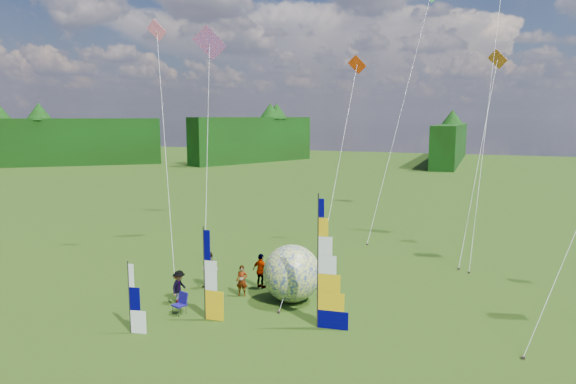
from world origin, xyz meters
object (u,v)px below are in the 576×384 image
(side_banner_far, at_px, (129,299))
(spectator_d, at_px, (261,271))
(side_banner_left, at_px, (204,275))
(feather_banner_main, at_px, (318,264))
(bol_inflatable, at_px, (292,273))
(kite_whale, at_px, (489,94))
(spectator_a, at_px, (242,281))
(camp_chair, at_px, (179,304))
(spectator_b, at_px, (210,270))
(spectator_c, at_px, (179,287))

(side_banner_far, relative_size, spectator_d, 1.62)
(side_banner_left, bearing_deg, feather_banner_main, 6.95)
(bol_inflatable, height_order, kite_whale, kite_whale)
(spectator_a, bearing_deg, camp_chair, -127.23)
(bol_inflatable, height_order, spectator_b, bol_inflatable)
(spectator_d, bearing_deg, feather_banner_main, 154.63)
(camp_chair, relative_size, kite_whale, 0.05)
(bol_inflatable, height_order, camp_chair, bol_inflatable)
(spectator_d, bearing_deg, spectator_b, 38.24)
(bol_inflatable, xyz_separation_m, camp_chair, (-4.05, -3.34, -0.87))
(side_banner_far, xyz_separation_m, bol_inflatable, (4.77, 5.76, -0.09))
(side_banner_far, bearing_deg, spectator_b, 76.41)
(camp_chair, height_order, kite_whale, kite_whale)
(spectator_a, bearing_deg, spectator_c, -151.55)
(side_banner_far, distance_m, spectator_b, 5.96)
(spectator_c, xyz_separation_m, camp_chair, (0.79, -1.21, -0.29))
(spectator_d, height_order, kite_whale, kite_whale)
(spectator_b, relative_size, camp_chair, 1.94)
(spectator_d, distance_m, camp_chair, 4.93)
(side_banner_far, relative_size, spectator_c, 1.85)
(spectator_a, relative_size, kite_whale, 0.08)
(side_banner_far, relative_size, kite_whale, 0.14)
(bol_inflatable, distance_m, spectator_a, 2.59)
(side_banner_far, relative_size, spectator_a, 1.89)
(side_banner_far, distance_m, bol_inflatable, 7.48)
(bol_inflatable, bearing_deg, spectator_b, 177.69)
(bol_inflatable, xyz_separation_m, kite_whale, (8.17, 13.75, 8.75))
(spectator_a, distance_m, spectator_d, 1.46)
(camp_chair, bearing_deg, side_banner_far, -89.20)
(side_banner_far, distance_m, spectator_a, 6.02)
(side_banner_far, xyz_separation_m, camp_chair, (0.73, 2.41, -0.96))
(spectator_b, relative_size, spectator_d, 1.06)
(feather_banner_main, relative_size, kite_whale, 0.27)
(feather_banner_main, distance_m, bol_inflatable, 3.52)
(spectator_b, xyz_separation_m, camp_chair, (0.47, -3.53, -0.46))
(feather_banner_main, distance_m, side_banner_far, 7.71)
(bol_inflatable, relative_size, camp_chair, 2.79)
(side_banner_left, bearing_deg, bol_inflatable, 47.71)
(feather_banner_main, height_order, side_banner_left, feather_banner_main)
(side_banner_far, xyz_separation_m, spectator_a, (2.26, 5.53, -0.68))
(bol_inflatable, bearing_deg, spectator_a, -174.94)
(feather_banner_main, distance_m, spectator_d, 5.87)
(spectator_d, bearing_deg, side_banner_far, 84.72)
(spectator_b, distance_m, camp_chair, 3.59)
(spectator_c, height_order, kite_whale, kite_whale)
(spectator_a, relative_size, spectator_c, 0.98)
(spectator_c, xyz_separation_m, kite_whale, (13.00, 15.88, 9.33))
(feather_banner_main, height_order, side_banner_far, feather_banner_main)
(kite_whale, bearing_deg, feather_banner_main, -117.87)
(side_banner_far, relative_size, spectator_b, 1.53)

